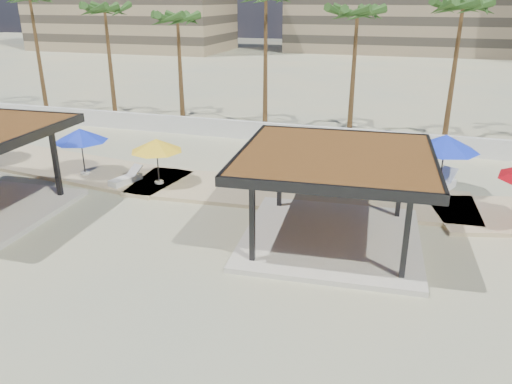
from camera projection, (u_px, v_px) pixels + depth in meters
ground at (197, 259)px, 17.83m from camera, size 200.00×200.00×0.00m
promenade at (299, 190)px, 24.07m from camera, size 44.45×7.97×0.24m
boundary_wall at (297, 134)px, 31.84m from camera, size 56.00×0.30×1.20m
pavilion_central at (334, 189)px, 18.45m from camera, size 7.44×7.44×3.53m
umbrella_b at (156, 145)px, 23.92m from camera, size 2.76×2.76×2.26m
umbrella_d at (445, 143)px, 22.76m from camera, size 3.45×3.45×2.75m
umbrella_f at (80, 135)px, 25.12m from camera, size 2.96×2.96×2.42m
lounger_a at (126, 179)px, 24.66m from camera, size 1.06×1.94×0.70m
lounger_b at (440, 186)px, 23.57m from camera, size 1.67×2.48×0.90m
palm_a at (30, 2)px, 36.86m from camera, size 3.00×3.00×9.61m
palm_b at (105, 14)px, 35.83m from camera, size 3.00×3.00×8.79m
palm_c at (178, 22)px, 33.82m from camera, size 3.00×3.00×8.25m
palm_d at (266, 2)px, 32.39m from camera, size 3.00×3.00×9.66m
palm_e at (357, 17)px, 30.60m from camera, size 3.00×3.00×8.72m
palm_f at (462, 12)px, 28.99m from camera, size 3.00×3.00×9.10m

